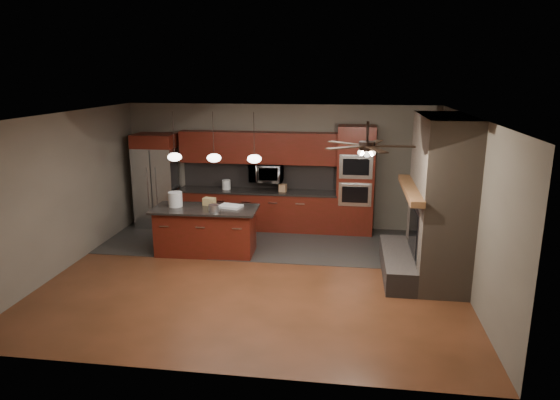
% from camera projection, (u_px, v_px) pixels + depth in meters
% --- Properties ---
extents(ground, '(7.00, 7.00, 0.00)m').
position_uv_depth(ground, '(257.00, 275.00, 8.81)').
color(ground, brown).
rests_on(ground, ground).
extents(ceiling, '(7.00, 6.00, 0.02)m').
position_uv_depth(ceiling, '(255.00, 115.00, 8.12)').
color(ceiling, white).
rests_on(ceiling, back_wall).
extents(back_wall, '(7.00, 0.02, 2.80)m').
position_uv_depth(back_wall, '(280.00, 167.00, 11.34)').
color(back_wall, '#686053').
rests_on(back_wall, ground).
extents(right_wall, '(0.02, 6.00, 2.80)m').
position_uv_depth(right_wall, '(470.00, 206.00, 7.99)').
color(right_wall, '#686053').
rests_on(right_wall, ground).
extents(left_wall, '(0.02, 6.00, 2.80)m').
position_uv_depth(left_wall, '(64.00, 192.00, 8.93)').
color(left_wall, '#686053').
rests_on(left_wall, ground).
extents(slate_tile_patch, '(7.00, 2.40, 0.01)m').
position_uv_depth(slate_tile_patch, '(272.00, 242.00, 10.54)').
color(slate_tile_patch, '#2D2B28').
rests_on(slate_tile_patch, ground).
extents(fireplace_column, '(1.30, 2.10, 2.80)m').
position_uv_depth(fireplace_column, '(436.00, 205.00, 8.46)').
color(fireplace_column, '#706050').
rests_on(fireplace_column, ground).
extents(back_cabinetry, '(3.59, 0.64, 2.20)m').
position_uv_depth(back_cabinetry, '(258.00, 190.00, 11.29)').
color(back_cabinetry, '#5B1610').
rests_on(back_cabinetry, ground).
extents(oven_tower, '(0.80, 0.63, 2.38)m').
position_uv_depth(oven_tower, '(355.00, 181.00, 10.87)').
color(oven_tower, '#5B1610').
rests_on(oven_tower, ground).
extents(microwave, '(0.73, 0.41, 0.50)m').
position_uv_depth(microwave, '(266.00, 173.00, 11.16)').
color(microwave, silver).
rests_on(microwave, back_cabinetry).
extents(refrigerator, '(0.92, 0.75, 2.14)m').
position_uv_depth(refrigerator, '(157.00, 181.00, 11.43)').
color(refrigerator, silver).
rests_on(refrigerator, ground).
extents(kitchen_island, '(2.06, 0.99, 0.92)m').
position_uv_depth(kitchen_island, '(206.00, 230.00, 9.80)').
color(kitchen_island, '#5B1610').
rests_on(kitchen_island, ground).
extents(white_bucket, '(0.28, 0.28, 0.29)m').
position_uv_depth(white_bucket, '(175.00, 199.00, 9.77)').
color(white_bucket, silver).
rests_on(white_bucket, kitchen_island).
extents(paint_can, '(0.22, 0.22, 0.14)m').
position_uv_depth(paint_can, '(214.00, 208.00, 9.42)').
color(paint_can, '#B8B8BD').
rests_on(paint_can, kitchen_island).
extents(paint_tray, '(0.49, 0.40, 0.04)m').
position_uv_depth(paint_tray, '(231.00, 206.00, 9.73)').
color(paint_tray, silver).
rests_on(paint_tray, kitchen_island).
extents(cardboard_box, '(0.25, 0.20, 0.14)m').
position_uv_depth(cardboard_box, '(209.00, 201.00, 9.90)').
color(cardboard_box, '#A38A54').
rests_on(cardboard_box, kitchen_island).
extents(counter_bucket, '(0.22, 0.22, 0.22)m').
position_uv_depth(counter_bucket, '(226.00, 185.00, 11.31)').
color(counter_bucket, white).
rests_on(counter_bucket, back_cabinetry).
extents(counter_box, '(0.18, 0.15, 0.17)m').
position_uv_depth(counter_box, '(283.00, 188.00, 11.09)').
color(counter_box, '#A87D56').
rests_on(counter_box, back_cabinetry).
extents(pendant_left, '(0.26, 0.26, 0.92)m').
position_uv_depth(pendant_left, '(175.00, 157.00, 9.22)').
color(pendant_left, black).
rests_on(pendant_left, ceiling).
extents(pendant_center, '(0.26, 0.26, 0.92)m').
position_uv_depth(pendant_center, '(214.00, 158.00, 9.12)').
color(pendant_center, black).
rests_on(pendant_center, ceiling).
extents(pendant_right, '(0.26, 0.26, 0.92)m').
position_uv_depth(pendant_right, '(254.00, 159.00, 9.02)').
color(pendant_right, black).
rests_on(pendant_right, ceiling).
extents(ceiling_fan, '(1.27, 1.33, 0.41)m').
position_uv_depth(ceiling_fan, '(367.00, 145.00, 7.19)').
color(ceiling_fan, black).
rests_on(ceiling_fan, ceiling).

